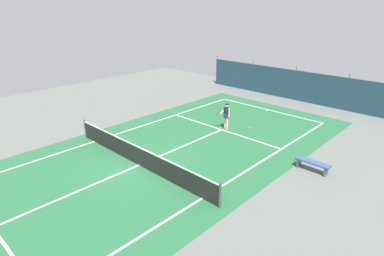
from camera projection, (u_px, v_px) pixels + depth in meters
name	position (u px, v px, depth m)	size (l,w,h in m)	color
ground_plane	(139.00, 165.00, 15.40)	(36.00, 36.00, 0.00)	slate
court_surface	(139.00, 165.00, 15.39)	(11.02, 26.60, 0.01)	#236038
tennis_net	(139.00, 156.00, 15.21)	(10.12, 0.10, 1.10)	black
back_fence	(296.00, 90.00, 26.08)	(16.30, 0.98, 2.70)	#1E3D4C
tennis_player	(226.00, 114.00, 19.51)	(0.81, 0.68, 1.64)	beige
tennis_ball_near_player	(249.00, 127.00, 20.03)	(0.07, 0.07, 0.07)	#CCDB33
parked_car	(273.00, 79.00, 29.23)	(2.35, 4.37, 1.68)	black
courtside_bench	(313.00, 164.00, 14.74)	(1.60, 0.40, 0.49)	#335184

